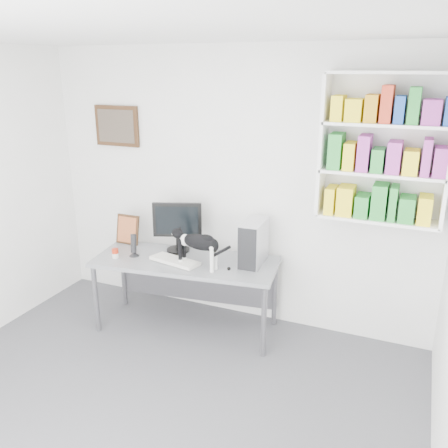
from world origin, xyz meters
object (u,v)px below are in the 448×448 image
object	(u,v)px
pc_tower	(254,242)
soup_can	(115,253)
cat	(199,250)
keyboard	(175,261)
speaker	(134,245)
desk	(186,294)
leaning_print	(128,229)
monitor	(177,227)
bookshelf	(384,149)

from	to	relation	value
pc_tower	soup_can	size ratio (longest dim) A/B	4.40
soup_can	cat	xyz separation A→B (m)	(0.85, 0.11, 0.12)
keyboard	soup_can	bearing A→B (deg)	-156.68
soup_can	cat	world-z (taller)	cat
speaker	desk	bearing A→B (deg)	-2.37
keyboard	leaning_print	distance (m)	0.76
keyboard	desk	bearing A→B (deg)	67.86
leaning_print	monitor	bearing A→B (deg)	0.88
soup_can	cat	bearing A→B (deg)	7.15
pc_tower	soup_can	bearing A→B (deg)	-164.92
desk	leaning_print	distance (m)	0.94
keyboard	cat	bearing A→B (deg)	7.19
cat	monitor	bearing A→B (deg)	148.15
bookshelf	soup_can	xyz separation A→B (m)	(-2.32, -0.58, -1.07)
monitor	speaker	size ratio (longest dim) A/B	2.22
speaker	soup_can	xyz separation A→B (m)	(-0.14, -0.11, -0.07)
desk	speaker	size ratio (longest dim) A/B	7.61
monitor	keyboard	world-z (taller)	monitor
bookshelf	speaker	xyz separation A→B (m)	(-2.19, -0.46, -1.00)
leaning_print	soup_can	size ratio (longest dim) A/B	3.38
monitor	soup_can	size ratio (longest dim) A/B	5.48
bookshelf	keyboard	bearing A→B (deg)	-165.45
bookshelf	soup_can	world-z (taller)	bookshelf
pc_tower	desk	bearing A→B (deg)	-165.75
leaning_print	cat	distance (m)	1.00
keyboard	pc_tower	bearing A→B (deg)	33.84
speaker	monitor	bearing A→B (deg)	26.77
monitor	cat	world-z (taller)	monitor
desk	speaker	distance (m)	0.71
monitor	soup_can	distance (m)	0.65
monitor	keyboard	bearing A→B (deg)	-88.08
speaker	bookshelf	bearing A→B (deg)	-2.04
pc_tower	speaker	distance (m)	1.17
desk	keyboard	distance (m)	0.40
bookshelf	cat	world-z (taller)	bookshelf
pc_tower	cat	bearing A→B (deg)	-147.13
leaning_print	bookshelf	bearing A→B (deg)	4.04
pc_tower	monitor	bearing A→B (deg)	177.79
bookshelf	monitor	size ratio (longest dim) A/B	2.42
bookshelf	leaning_print	xyz separation A→B (m)	(-2.44, -0.19, -0.96)
bookshelf	leaning_print	distance (m)	2.62
bookshelf	monitor	distance (m)	2.05
bookshelf	speaker	size ratio (longest dim) A/B	5.38
keyboard	speaker	xyz separation A→B (m)	(-0.45, -0.01, 0.10)
cat	pc_tower	bearing A→B (deg)	41.89
bookshelf	desk	size ratio (longest dim) A/B	0.71
bookshelf	cat	distance (m)	1.82
desk	keyboard	xyz separation A→B (m)	(-0.06, -0.09, 0.38)
keyboard	pc_tower	world-z (taller)	pc_tower
monitor	leaning_print	size ratio (longest dim) A/B	1.62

